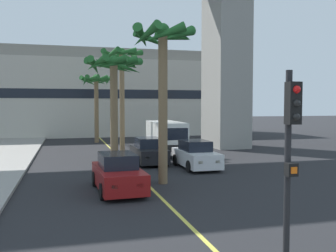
% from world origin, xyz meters
% --- Properties ---
extents(lane_stripe_center, '(0.14, 56.00, 0.01)m').
position_xyz_m(lane_stripe_center, '(0.00, 24.00, 0.00)').
color(lane_stripe_center, '#DBCC4C').
rests_on(lane_stripe_center, ground).
extents(pier_building_backdrop, '(36.64, 8.04, 9.92)m').
position_xyz_m(pier_building_backdrop, '(0.00, 46.96, 4.90)').
color(pier_building_backdrop, beige).
rests_on(pier_building_backdrop, ground).
extents(car_queue_front, '(1.86, 4.11, 1.56)m').
position_xyz_m(car_queue_front, '(1.36, 23.64, 0.72)').
color(car_queue_front, black).
rests_on(car_queue_front, ground).
extents(car_queue_second, '(1.85, 4.11, 1.56)m').
position_xyz_m(car_queue_second, '(3.59, 21.28, 0.72)').
color(car_queue_second, white).
rests_on(car_queue_second, ground).
extents(car_queue_third, '(1.96, 4.16, 1.56)m').
position_xyz_m(car_queue_third, '(-1.44, 16.62, 0.72)').
color(car_queue_third, maroon).
rests_on(car_queue_third, ground).
extents(delivery_van, '(2.27, 5.30, 2.36)m').
position_xyz_m(delivery_van, '(3.46, 27.42, 1.29)').
color(delivery_van, silver).
rests_on(delivery_van, ground).
extents(traffic_light_median_near, '(0.24, 0.37, 4.20)m').
position_xyz_m(traffic_light_median_near, '(0.44, 7.11, 2.71)').
color(traffic_light_median_near, black).
rests_on(traffic_light_median_near, ground).
extents(palm_tree_near_median, '(3.22, 3.25, 6.48)m').
position_xyz_m(palm_tree_near_median, '(-0.70, 37.50, 5.23)').
color(palm_tree_near_median, brown).
rests_on(palm_tree_near_median, ground).
extents(palm_tree_mid_median, '(3.30, 3.34, 7.90)m').
position_xyz_m(palm_tree_mid_median, '(0.67, 29.96, 6.43)').
color(palm_tree_mid_median, brown).
rests_on(palm_tree_mid_median, ground).
extents(palm_tree_far_median, '(3.59, 3.62, 6.56)m').
position_xyz_m(palm_tree_far_median, '(-0.68, 24.12, 5.29)').
color(palm_tree_far_median, brown).
rests_on(palm_tree_far_median, ground).
extents(palm_tree_farthest_median, '(2.97, 3.00, 7.21)m').
position_xyz_m(palm_tree_farthest_median, '(0.73, 17.60, 5.67)').
color(palm_tree_farthest_median, brown).
rests_on(palm_tree_farthest_median, ground).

